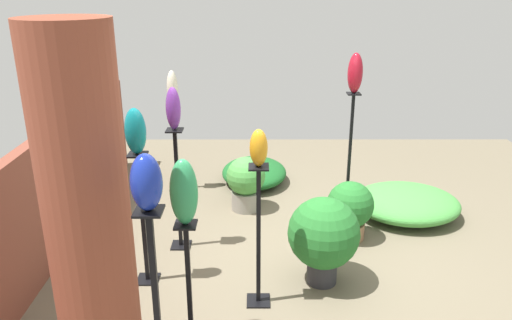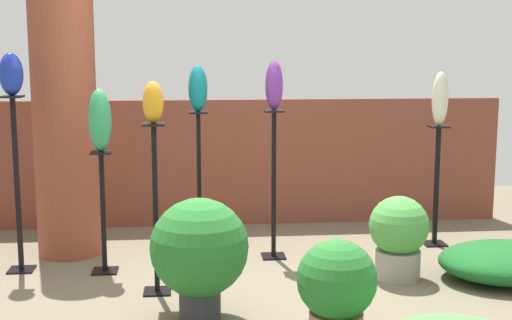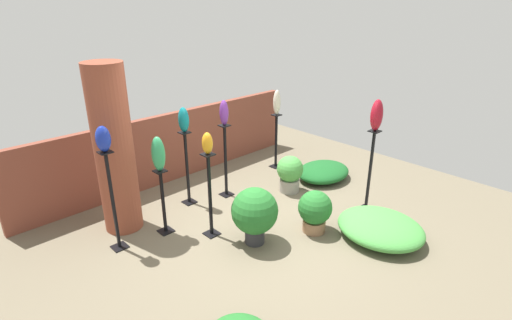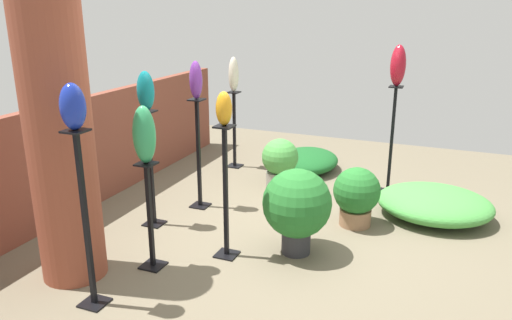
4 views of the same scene
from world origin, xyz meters
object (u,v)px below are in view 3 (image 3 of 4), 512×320
(pedestal_violet, at_px, (226,164))
(art_vase_amber, at_px, (207,143))
(pedestal_teal, at_px, (187,171))
(potted_plant_walkway_edge, at_px, (290,172))
(pedestal_ruby, at_px, (370,174))
(art_vase_violet, at_px, (224,113))
(art_vase_cobalt, at_px, (103,139))
(pedestal_ivory, at_px, (276,144))
(pedestal_cobalt, at_px, (113,205))
(art_vase_jade, at_px, (158,154))
(pedestal_amber, at_px, (210,199))
(art_vase_ivory, at_px, (277,102))
(brick_pillar, at_px, (114,151))
(pedestal_jade, at_px, (163,205))
(art_vase_ruby, at_px, (377,115))
(potted_plant_front_right, at_px, (255,212))
(potted_plant_back_center, at_px, (315,210))
(art_vase_teal, at_px, (184,120))

(pedestal_violet, relative_size, art_vase_amber, 4.23)
(pedestal_teal, bearing_deg, potted_plant_walkway_edge, -30.05)
(pedestal_ruby, distance_m, art_vase_violet, 2.50)
(art_vase_cobalt, bearing_deg, pedestal_ruby, -27.78)
(pedestal_ivory, xyz_separation_m, art_vase_amber, (-2.47, -1.05, 0.91))
(pedestal_cobalt, height_order, art_vase_jade, art_vase_jade)
(pedestal_ivory, height_order, pedestal_amber, pedestal_amber)
(pedestal_cobalt, height_order, art_vase_cobalt, art_vase_cobalt)
(pedestal_amber, relative_size, art_vase_ivory, 2.62)
(brick_pillar, bearing_deg, pedestal_jade, -57.02)
(art_vase_ruby, height_order, potted_plant_walkway_edge, art_vase_ruby)
(potted_plant_front_right, bearing_deg, pedestal_jade, 123.95)
(potted_plant_back_center, bearing_deg, pedestal_ivory, 56.68)
(pedestal_ruby, distance_m, art_vase_cobalt, 3.93)
(pedestal_teal, distance_m, art_vase_ivory, 2.27)
(pedestal_violet, xyz_separation_m, art_vase_teal, (-0.63, 0.22, 0.86))
(pedestal_amber, distance_m, art_vase_ruby, 2.73)
(pedestal_violet, bearing_deg, pedestal_amber, -140.07)
(pedestal_jade, relative_size, art_vase_ruby, 2.04)
(pedestal_teal, bearing_deg, pedestal_jade, -147.25)
(pedestal_ruby, xyz_separation_m, art_vase_ruby, (0.00, 0.00, 0.96))
(pedestal_ruby, relative_size, pedestal_violet, 1.05)
(pedestal_cobalt, xyz_separation_m, pedestal_amber, (1.12, -0.62, -0.08))
(pedestal_violet, height_order, art_vase_cobalt, art_vase_cobalt)
(art_vase_cobalt, distance_m, potted_plant_back_center, 3.02)
(pedestal_jade, distance_m, art_vase_violet, 1.76)
(potted_plant_walkway_edge, distance_m, potted_plant_front_right, 1.71)
(art_vase_amber, bearing_deg, pedestal_cobalt, 150.93)
(pedestal_ruby, relative_size, art_vase_teal, 3.38)
(art_vase_violet, relative_size, potted_plant_front_right, 0.50)
(art_vase_ruby, height_order, art_vase_cobalt, art_vase_ruby)
(pedestal_ruby, relative_size, potted_plant_walkway_edge, 2.04)
(pedestal_teal, relative_size, art_vase_teal, 3.14)
(art_vase_jade, xyz_separation_m, potted_plant_walkway_edge, (2.29, -0.39, -0.87))
(potted_plant_walkway_edge, distance_m, potted_plant_back_center, 1.32)
(pedestal_cobalt, distance_m, pedestal_violet, 2.08)
(art_vase_cobalt, height_order, potted_plant_back_center, art_vase_cobalt)
(pedestal_ruby, relative_size, pedestal_teal, 1.08)
(pedestal_ivory, distance_m, pedestal_teal, 2.14)
(pedestal_violet, bearing_deg, pedestal_jade, -168.82)
(pedestal_jade, xyz_separation_m, art_vase_amber, (0.44, -0.53, 0.96))
(art_vase_ruby, relative_size, art_vase_violet, 1.16)
(pedestal_amber, height_order, art_vase_ruby, art_vase_ruby)
(pedestal_jade, distance_m, potted_plant_front_right, 1.34)
(pedestal_ivory, xyz_separation_m, art_vase_ruby, (-0.21, -2.21, 1.08))
(art_vase_ivory, relative_size, art_vase_teal, 1.21)
(pedestal_violet, relative_size, art_vase_cobalt, 3.80)
(pedestal_ivory, xyz_separation_m, potted_plant_walkway_edge, (-0.62, -0.91, -0.14))
(pedestal_ivory, height_order, art_vase_amber, art_vase_amber)
(pedestal_amber, bearing_deg, art_vase_amber, 0.00)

